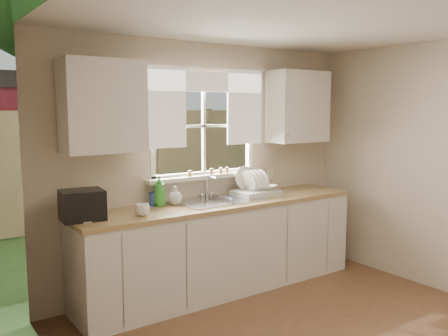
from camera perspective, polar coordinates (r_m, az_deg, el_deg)
room_walls at (r=3.41m, az=16.73°, el=-3.18°), size 3.62×4.02×2.50m
ceiling at (r=3.47m, az=16.64°, el=17.99°), size 3.60×4.00×0.02m
window at (r=4.93m, az=-2.34°, el=3.14°), size 1.38×0.16×1.06m
curtains at (r=4.87m, az=-2.04°, el=8.37°), size 1.50×0.03×0.81m
base_cabinets at (r=4.85m, az=-0.21°, el=-9.55°), size 3.00×0.62×0.87m
countertop at (r=4.74m, az=-0.21°, el=-4.28°), size 3.04×0.65×0.04m
upper_cabinet_left at (r=4.24m, az=-14.37°, el=7.20°), size 0.70×0.33×0.80m
upper_cabinet_right at (r=5.49m, az=8.91°, el=7.28°), size 0.70×0.33×0.80m
wall_outlet at (r=5.48m, az=5.55°, el=-0.74°), size 0.08×0.01×0.12m
sill_jars at (r=4.94m, az=-1.40°, el=-0.41°), size 0.50×0.04×0.06m
backyard at (r=11.16m, az=-18.39°, el=15.23°), size 20.00×10.00×6.13m
sink at (r=4.78m, az=-0.42°, el=-4.83°), size 0.88×0.52×0.40m
dish_rack at (r=5.05m, az=3.74°, el=-2.55°), size 0.45×0.34×0.31m
bowl at (r=5.09m, az=5.22°, el=-2.32°), size 0.25×0.25×0.05m
soap_bottle_a at (r=4.53m, az=-7.80°, el=-2.71°), size 0.14×0.14×0.30m
soap_bottle_b at (r=4.57m, az=-8.39°, el=-3.36°), size 0.10×0.10×0.19m
soap_bottle_c at (r=4.60m, az=-5.92°, el=-3.29°), size 0.18×0.18×0.18m
saucer at (r=4.08m, az=-16.32°, el=-6.09°), size 0.17×0.17×0.01m
cup at (r=4.17m, az=-9.81°, el=-4.98°), size 0.16×0.16×0.10m
black_appliance at (r=4.12m, az=-16.70°, el=-4.27°), size 0.37×0.33×0.25m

